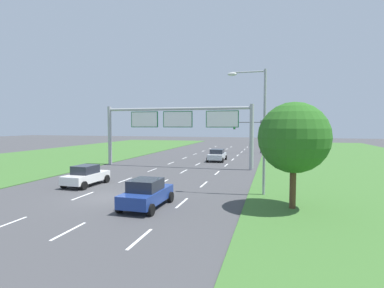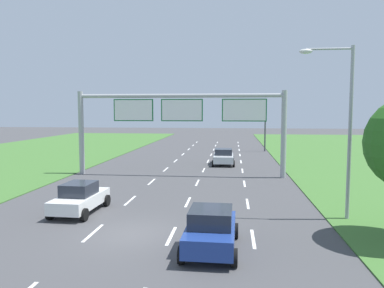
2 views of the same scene
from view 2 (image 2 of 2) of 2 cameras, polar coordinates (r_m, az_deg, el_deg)
The scene contains 10 objects.
ground_plane at distance 17.03m, azimuth -9.16°, elevation -13.42°, with size 200.00×200.00×0.00m, color #424244.
lane_dashes_inner_left at distance 31.62m, azimuth -5.00°, elevation -4.72°, with size 0.14×68.40×0.01m.
lane_dashes_inner_right at distance 31.13m, azimuth 1.35°, elevation -4.86°, with size 0.14×68.40×0.01m.
lane_dashes_slip at distance 31.04m, azimuth 7.83°, elevation -4.93°, with size 0.14×68.40×0.01m.
car_near_red at distance 14.82m, azimuth 2.91°, elevation -12.83°, with size 2.16×4.08×1.67m.
car_lead_silver at distance 20.85m, azimuth -16.71°, elevation -7.87°, with size 2.15×4.11×1.61m.
car_mid_lane at distance 37.62m, azimuth 4.81°, elevation -1.93°, with size 2.26×4.40×1.58m.
sign_gantry at distance 30.66m, azimuth -1.50°, elevation 4.30°, with size 17.24×0.44×7.00m.
traffic_light_mast at distance 50.21m, azimuth 8.89°, elevation 3.31°, with size 4.76×0.49×5.60m.
street_lamp at distance 19.62m, azimuth 21.95°, elevation 3.82°, with size 2.61×0.32×8.50m.
Camera 2 is at (4.35, -15.55, 5.39)m, focal length 35.00 mm.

